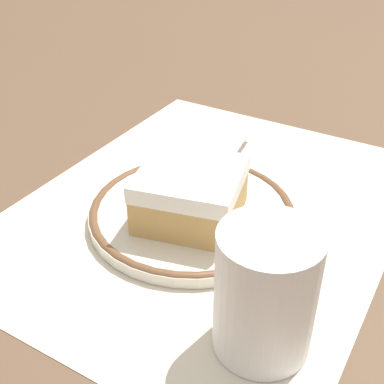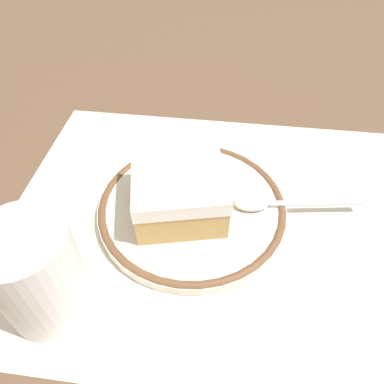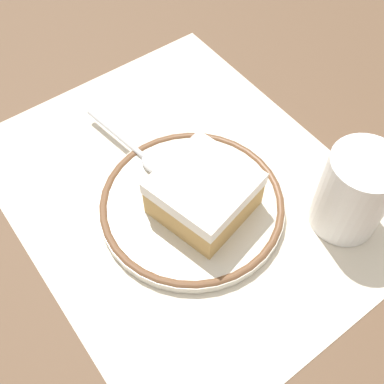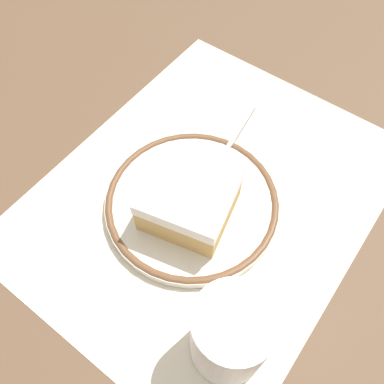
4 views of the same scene
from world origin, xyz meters
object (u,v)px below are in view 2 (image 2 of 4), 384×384
object	(u,v)px
cup	(40,279)
napkin	(341,319)
plate	(192,207)
spoon	(272,203)
cake_slice	(179,193)

from	to	relation	value
cup	napkin	xyz separation A→B (m)	(0.26, 0.02, -0.04)
plate	napkin	distance (m)	0.18
cup	napkin	size ratio (longest dim) A/B	0.85
plate	spoon	bearing A→B (deg)	5.92
spoon	cup	bearing A→B (deg)	-145.77
napkin	cup	bearing A→B (deg)	-176.19
cake_slice	napkin	bearing A→B (deg)	-31.75
cake_slice	napkin	distance (m)	0.19
cake_slice	napkin	size ratio (longest dim) A/B	0.95
cake_slice	napkin	xyz separation A→B (m)	(0.16, -0.10, -0.04)
cup	plate	bearing A→B (deg)	48.57
plate	napkin	size ratio (longest dim) A/B	1.74
napkin	spoon	bearing A→B (deg)	117.25
cup	napkin	distance (m)	0.27
spoon	plate	bearing A→B (deg)	-174.08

